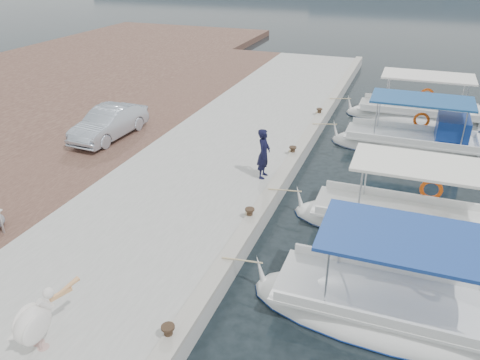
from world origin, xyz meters
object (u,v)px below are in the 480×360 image
at_px(fisherman, 264,154).
at_px(parked_car, 109,123).
at_px(fishing_caique_e, 417,118).
at_px(pelican, 34,322).
at_px(fishing_caique_d, 413,146).
at_px(fishing_caique_b, 396,315).
at_px(fishing_caique_c, 415,229).

bearing_deg(fisherman, parked_car, 79.19).
height_order(fishing_caique_e, parked_car, fishing_caique_e).
relative_size(pelican, fisherman, 0.88).
bearing_deg(pelican, fishing_caique_d, 65.20).
distance_m(fishing_caique_e, pelican, 19.66).
height_order(fishing_caique_e, pelican, fishing_caique_e).
relative_size(fishing_caique_b, fishing_caique_d, 1.03).
relative_size(fishing_caique_d, fisherman, 3.76).
distance_m(fishing_caique_c, pelican, 10.45).
distance_m(fishing_caique_e, parked_car, 14.58).
bearing_deg(parked_car, fishing_caique_d, 22.11).
bearing_deg(fisherman, fishing_caique_b, -136.47).
bearing_deg(fishing_caique_d, parked_car, -160.75).
bearing_deg(parked_car, fishing_caique_b, -25.46).
height_order(fishing_caique_c, pelican, fishing_caique_c).
bearing_deg(fishing_caique_c, parked_car, 168.66).
bearing_deg(fishing_caique_b, fisherman, 133.47).
bearing_deg(pelican, fishing_caique_b, 29.84).
distance_m(fishing_caique_b, fisherman, 7.06).
xyz_separation_m(fishing_caique_b, pelican, (-6.62, -3.80, 0.99)).
bearing_deg(fishing_caique_c, fisherman, 168.00).
height_order(fishing_caique_d, fishing_caique_e, same).
bearing_deg(fisherman, fishing_caique_e, -26.84).
bearing_deg(fishing_caique_c, fishing_caique_e, 91.15).
distance_m(fishing_caique_c, parked_car, 12.48).
height_order(fishing_caique_d, pelican, fishing_caique_d).
distance_m(pelican, parked_car, 11.48).
bearing_deg(fisherman, pelican, 168.26).
xyz_separation_m(fishing_caique_c, fishing_caique_e, (-0.22, 10.69, -0.00)).
xyz_separation_m(fishing_caique_b, fishing_caique_c, (0.31, 3.96, 0.00)).
distance_m(fishing_caique_b, fishing_caique_e, 14.65).
relative_size(fishing_caique_e, pelican, 4.51).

